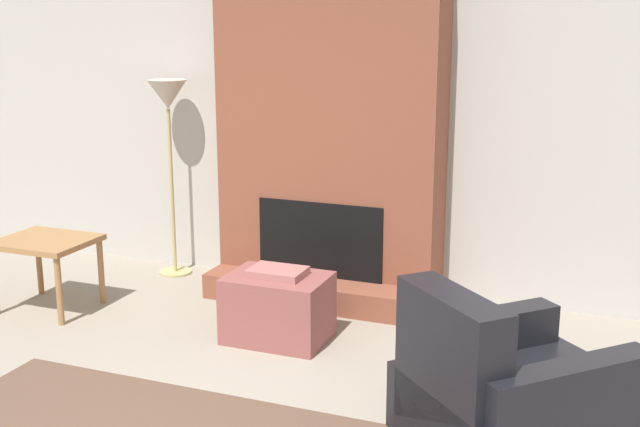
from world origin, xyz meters
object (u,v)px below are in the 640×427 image
object	(u,v)px
floor_lamp_left	(168,109)
side_table	(46,249)
armchair	(506,400)
ottoman	(278,307)

from	to	relation	value
floor_lamp_left	side_table	bearing A→B (deg)	-111.05
armchair	side_table	size ratio (longest dim) A/B	2.03
floor_lamp_left	armchair	bearing A→B (deg)	-31.55
ottoman	side_table	distance (m)	1.80
armchair	ottoman	bearing A→B (deg)	16.31
ottoman	armchair	world-z (taller)	armchair
ottoman	side_table	size ratio (longest dim) A/B	1.01
armchair	floor_lamp_left	size ratio (longest dim) A/B	0.82
side_table	floor_lamp_left	distance (m)	1.45
side_table	floor_lamp_left	size ratio (longest dim) A/B	0.41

